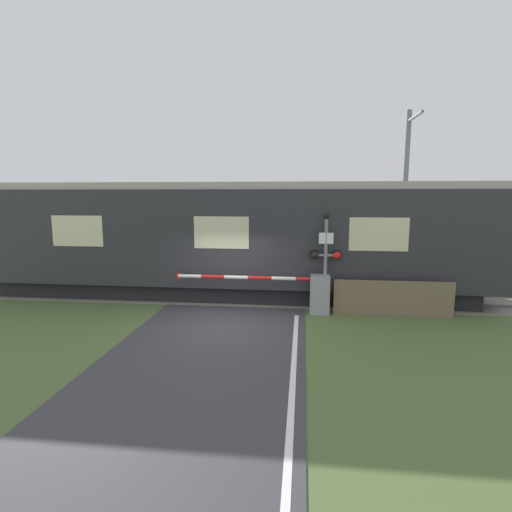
% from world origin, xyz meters
% --- Properties ---
extents(ground_plane, '(80.00, 80.00, 0.00)m').
position_xyz_m(ground_plane, '(0.00, 0.00, 0.00)').
color(ground_plane, '#4C6033').
extents(track_bed, '(36.00, 3.20, 0.13)m').
position_xyz_m(track_bed, '(0.00, 3.37, 0.02)').
color(track_bed, slate).
rests_on(track_bed, ground_plane).
extents(train, '(18.00, 3.18, 4.09)m').
position_xyz_m(train, '(-0.41, 3.37, 2.09)').
color(train, black).
rests_on(train, ground_plane).
extents(crossing_barrier, '(4.91, 0.44, 1.22)m').
position_xyz_m(crossing_barrier, '(2.43, 1.38, 0.69)').
color(crossing_barrier, gray).
rests_on(crossing_barrier, ground_plane).
extents(signal_post, '(0.98, 0.26, 3.13)m').
position_xyz_m(signal_post, '(2.92, 1.57, 1.78)').
color(signal_post, gray).
rests_on(signal_post, ground_plane).
extents(catenary_pole, '(0.20, 1.90, 6.90)m').
position_xyz_m(catenary_pole, '(6.19, 5.67, 3.60)').
color(catenary_pole, slate).
rests_on(catenary_pole, ground_plane).
extents(roadside_fence, '(3.56, 0.06, 1.10)m').
position_xyz_m(roadside_fence, '(4.97, 1.36, 0.55)').
color(roadside_fence, '#726047').
rests_on(roadside_fence, ground_plane).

